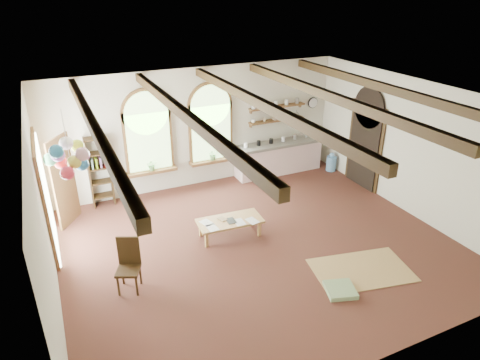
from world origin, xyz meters
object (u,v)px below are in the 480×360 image
coffee_table (230,222)px  balloon_cluster (69,157)px  kitchen_counter (278,157)px  side_chair (129,275)px

coffee_table → balloon_cluster: (-3.01, 0.20, 1.98)m
kitchen_counter → coffee_table: (-2.70, -2.60, -0.12)m
balloon_cluster → coffee_table: bearing=-3.9°
kitchen_counter → side_chair: (-5.09, -3.48, -0.18)m
kitchen_counter → coffee_table: size_ratio=1.83×
side_chair → coffee_table: bearing=20.1°
kitchen_counter → coffee_table: kitchen_counter is taller
kitchen_counter → balloon_cluster: balloon_cluster is taller
side_chair → balloon_cluster: bearing=119.7°
kitchen_counter → balloon_cluster: (-5.71, -2.40, 1.86)m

